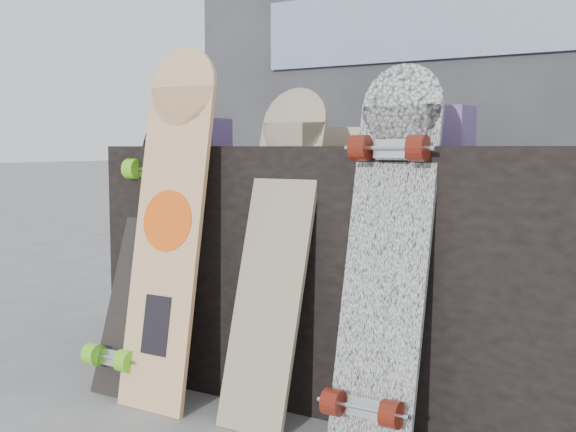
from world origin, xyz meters
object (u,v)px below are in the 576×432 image
Objects in this scene: vendor_table at (355,269)px; skateboard_dark at (144,245)px; longboard_geisha at (170,216)px; longboard_cascadia at (386,250)px; longboard_celtic at (277,244)px.

skateboard_dark is (-0.61, -0.33, 0.07)m from vendor_table.
longboard_geisha is 0.71m from longboard_cascadia.
longboard_geisha is at bearing -136.81° from vendor_table.
longboard_celtic is (0.35, 0.06, -0.07)m from longboard_geisha.
longboard_cascadia is 0.88m from skateboard_dark.
skateboard_dark is (-0.18, 0.07, -0.11)m from longboard_geisha.
longboard_celtic is at bearing 9.74° from longboard_geisha.
longboard_geisha is at bearing -22.00° from skateboard_dark.
skateboard_dark reaches higher than vendor_table.
skateboard_dark is at bearing 178.60° from longboard_cascadia.
vendor_table is 1.73× the size of skateboard_dark.
vendor_table is 0.46m from longboard_cascadia.
longboard_geisha is at bearing -170.26° from longboard_celtic.
vendor_table is 1.56× the size of longboard_cascadia.
longboard_geisha is 0.36m from longboard_celtic.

